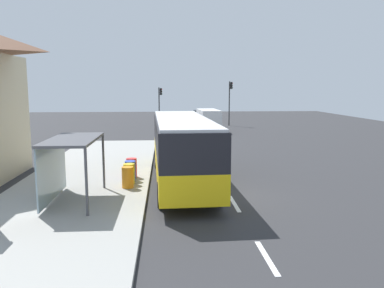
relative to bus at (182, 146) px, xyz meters
name	(u,v)px	position (x,y,z in m)	size (l,w,h in m)	color
ground_plane	(197,147)	(1.71, 11.46, -1.86)	(56.00, 92.00, 0.04)	#2D2D30
sidewalk_platform	(82,186)	(-4.69, -0.54, -1.75)	(6.20, 30.00, 0.18)	#999993
lane_stripe_seg_0	(267,257)	(1.96, -8.54, -1.84)	(0.16, 2.20, 0.01)	silver
lane_stripe_seg_1	(234,204)	(1.96, -3.54, -1.84)	(0.16, 2.20, 0.01)	silver
lane_stripe_seg_2	(217,176)	(1.96, 1.46, -1.84)	(0.16, 2.20, 0.01)	silver
lane_stripe_seg_3	(207,159)	(1.96, 6.46, -1.84)	(0.16, 2.20, 0.01)	silver
lane_stripe_seg_4	(200,147)	(1.96, 11.46, -1.84)	(0.16, 2.20, 0.01)	silver
lane_stripe_seg_5	(195,139)	(1.96, 16.46, -1.84)	(0.16, 2.20, 0.01)	silver
lane_stripe_seg_6	(192,133)	(1.96, 21.46, -1.84)	(0.16, 2.20, 0.01)	silver
lane_stripe_seg_7	(189,128)	(1.96, 26.46, -1.84)	(0.16, 2.20, 0.01)	silver
bus	(182,146)	(0.00, 0.00, 0.00)	(2.92, 11.09, 3.21)	yellow
white_van	(209,119)	(3.91, 22.97, -0.50)	(2.22, 5.28, 2.30)	white
sedan_near	(199,116)	(4.01, 35.32, -1.05)	(1.91, 4.44, 1.52)	#195933
recycling_bin_orange	(128,177)	(-2.49, -1.37, -1.19)	(0.52, 0.52, 0.95)	orange
recycling_bin_yellow	(129,174)	(-2.49, -0.67, -1.19)	(0.52, 0.52, 0.95)	yellow
recycling_bin_blue	(130,171)	(-2.49, 0.03, -1.19)	(0.52, 0.52, 0.95)	blue
recycling_bin_red	(132,168)	(-2.49, 0.73, -1.19)	(0.52, 0.52, 0.95)	red
traffic_light_near_side	(230,97)	(7.21, 28.71, 1.73)	(0.49, 0.28, 5.41)	#2D2D2D
traffic_light_far_side	(160,100)	(-1.38, 29.51, 1.28)	(0.49, 0.28, 4.67)	#2D2D2D
bus_shelter	(65,153)	(-4.70, -3.23, 0.25)	(1.80, 4.00, 2.50)	#4C4C51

